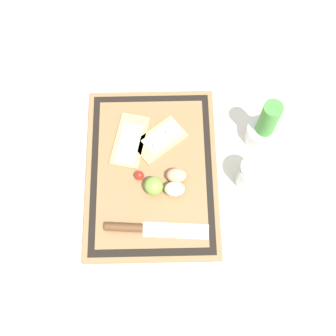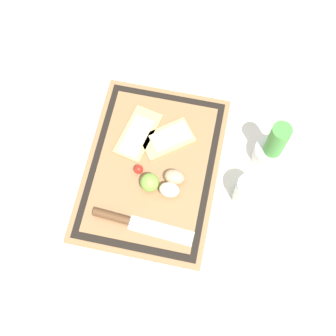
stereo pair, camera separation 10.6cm
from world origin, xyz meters
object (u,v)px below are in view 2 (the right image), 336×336
(egg_brown, at_px, (174,177))
(pizza_slice_near, at_px, (138,134))
(pizza_slice_far, at_px, (168,138))
(sauce_jar, at_px, (248,193))
(knife, at_px, (126,221))
(herb_pot, at_px, (273,149))
(egg_pink, at_px, (169,190))
(lime, at_px, (150,182))
(cherry_tomato_red, at_px, (139,169))

(egg_brown, bearing_deg, pizza_slice_near, -130.87)
(pizza_slice_far, xyz_separation_m, sauce_jar, (0.12, 0.24, 0.02))
(pizza_slice_far, height_order, knife, pizza_slice_far)
(egg_brown, distance_m, sauce_jar, 0.20)
(sauce_jar, bearing_deg, pizza_slice_near, -109.73)
(knife, distance_m, herb_pot, 0.44)
(egg_pink, distance_m, sauce_jar, 0.21)
(pizza_slice_near, height_order, herb_pot, herb_pot)
(lime, xyz_separation_m, herb_pot, (-0.15, 0.31, 0.02))
(herb_pot, height_order, sauce_jar, herb_pot)
(egg_pink, bearing_deg, sauce_jar, 98.87)
(pizza_slice_near, height_order, egg_brown, egg_brown)
(egg_pink, xyz_separation_m, lime, (-0.01, -0.06, 0.00))
(knife, bearing_deg, egg_pink, 137.53)
(egg_brown, relative_size, sauce_jar, 0.54)
(pizza_slice_near, relative_size, egg_brown, 3.17)
(knife, distance_m, egg_pink, 0.14)
(egg_pink, height_order, lime, lime)
(egg_brown, bearing_deg, cherry_tomato_red, -92.93)
(pizza_slice_far, relative_size, knife, 0.60)
(knife, distance_m, lime, 0.12)
(egg_pink, distance_m, lime, 0.06)
(egg_brown, height_order, herb_pot, herb_pot)
(pizza_slice_far, distance_m, cherry_tomato_red, 0.13)
(egg_pink, xyz_separation_m, sauce_jar, (-0.03, 0.21, 0.01))
(knife, xyz_separation_m, cherry_tomato_red, (-0.15, -0.00, 0.00))
(pizza_slice_near, distance_m, cherry_tomato_red, 0.11)
(cherry_tomato_red, bearing_deg, lime, 48.20)
(pizza_slice_far, height_order, lime, lime)
(sauce_jar, bearing_deg, egg_brown, -91.72)
(sauce_jar, bearing_deg, egg_pink, -81.13)
(egg_pink, bearing_deg, cherry_tomato_red, -114.52)
(knife, xyz_separation_m, sauce_jar, (-0.14, 0.30, 0.02))
(pizza_slice_near, height_order, pizza_slice_far, same)
(knife, relative_size, egg_brown, 4.94)
(knife, xyz_separation_m, egg_pink, (-0.10, 0.10, 0.01))
(egg_brown, height_order, sauce_jar, sauce_jar)
(herb_pot, bearing_deg, pizza_slice_near, -88.34)
(lime, distance_m, cherry_tomato_red, 0.05)
(lime, xyz_separation_m, cherry_tomato_red, (-0.04, -0.04, -0.01))
(egg_pink, height_order, cherry_tomato_red, egg_pink)
(knife, distance_m, cherry_tomato_red, 0.15)
(pizza_slice_far, distance_m, knife, 0.27)
(pizza_slice_near, bearing_deg, lime, 25.50)
(lime, height_order, herb_pot, herb_pot)
(pizza_slice_far, xyz_separation_m, lime, (0.15, -0.02, 0.02))
(pizza_slice_far, bearing_deg, sauce_jar, 63.25)
(pizza_slice_near, bearing_deg, pizza_slice_far, 92.47)
(lime, bearing_deg, egg_brown, 116.03)
(cherry_tomato_red, xyz_separation_m, herb_pot, (-0.12, 0.35, 0.04))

